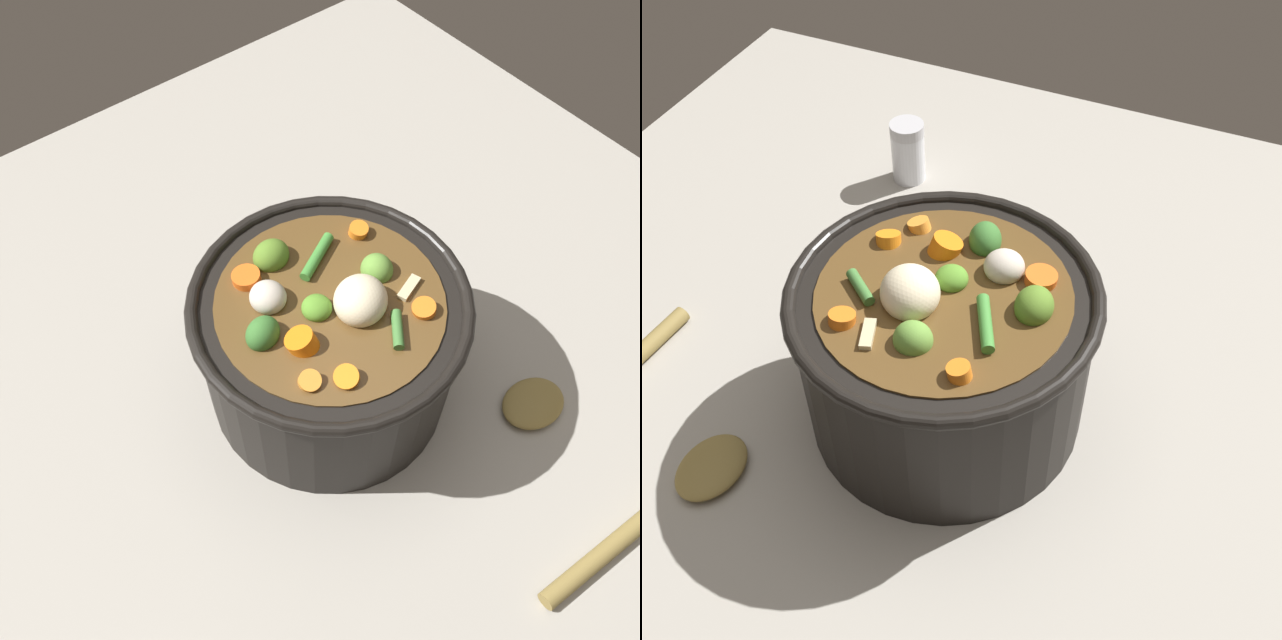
% 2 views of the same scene
% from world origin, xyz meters
% --- Properties ---
extents(ground_plane, '(1.10, 1.10, 0.00)m').
position_xyz_m(ground_plane, '(0.00, 0.00, 0.00)').
color(ground_plane, '#9E998E').
extents(cooking_pot, '(0.26, 0.26, 0.18)m').
position_xyz_m(cooking_pot, '(-0.00, 0.00, 0.08)').
color(cooking_pot, black).
rests_on(cooking_pot, ground_plane).
extents(wooden_spoon, '(0.26, 0.19, 0.02)m').
position_xyz_m(wooden_spoon, '(0.14, -0.23, 0.01)').
color(wooden_spoon, olive).
rests_on(wooden_spoon, ground_plane).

